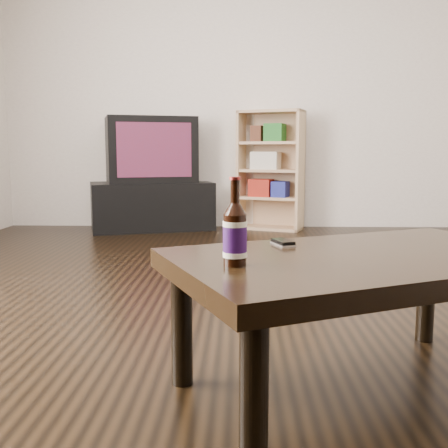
{
  "coord_description": "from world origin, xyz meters",
  "views": [
    {
      "loc": [
        -0.17,
        -2.27,
        0.75
      ],
      "look_at": [
        -0.21,
        -0.86,
        0.56
      ],
      "focal_mm": 42.0,
      "sensor_mm": 36.0,
      "label": 1
    }
  ],
  "objects_px": {
    "tv_stand": "(152,206)",
    "bookshelf": "(271,168)",
    "beer_bottle": "(235,235)",
    "tv": "(151,150)",
    "phone": "(283,243)",
    "coffee_table": "(365,272)"
  },
  "relations": [
    {
      "from": "tv",
      "to": "bookshelf",
      "type": "height_order",
      "value": "bookshelf"
    },
    {
      "from": "tv",
      "to": "coffee_table",
      "type": "xyz_separation_m",
      "value": [
        1.24,
        -3.46,
        -0.39
      ]
    },
    {
      "from": "tv_stand",
      "to": "coffee_table",
      "type": "relative_size",
      "value": 0.84
    },
    {
      "from": "coffee_table",
      "to": "bookshelf",
      "type": "bearing_deg",
      "value": 91.44
    },
    {
      "from": "tv_stand",
      "to": "bookshelf",
      "type": "bearing_deg",
      "value": -14.21
    },
    {
      "from": "tv_stand",
      "to": "tv",
      "type": "distance_m",
      "value": 0.54
    },
    {
      "from": "coffee_table",
      "to": "tv",
      "type": "bearing_deg",
      "value": 109.77
    },
    {
      "from": "coffee_table",
      "to": "beer_bottle",
      "type": "xyz_separation_m",
      "value": [
        -0.4,
        -0.18,
        0.14
      ]
    },
    {
      "from": "coffee_table",
      "to": "phone",
      "type": "distance_m",
      "value": 0.29
    },
    {
      "from": "tv_stand",
      "to": "tv",
      "type": "height_order",
      "value": "tv"
    },
    {
      "from": "tv",
      "to": "beer_bottle",
      "type": "distance_m",
      "value": 3.74
    },
    {
      "from": "tv_stand",
      "to": "phone",
      "type": "xyz_separation_m",
      "value": [
        1.0,
        -3.32,
        0.22
      ]
    },
    {
      "from": "bookshelf",
      "to": "coffee_table",
      "type": "height_order",
      "value": "bookshelf"
    },
    {
      "from": "coffee_table",
      "to": "phone",
      "type": "bearing_deg",
      "value": 149.25
    },
    {
      "from": "tv",
      "to": "phone",
      "type": "distance_m",
      "value": 3.48
    },
    {
      "from": "bookshelf",
      "to": "beer_bottle",
      "type": "xyz_separation_m",
      "value": [
        -0.31,
        -3.7,
        -0.07
      ]
    },
    {
      "from": "bookshelf",
      "to": "phone",
      "type": "relative_size",
      "value": 10.47
    },
    {
      "from": "phone",
      "to": "bookshelf",
      "type": "bearing_deg",
      "value": 66.65
    },
    {
      "from": "tv_stand",
      "to": "beer_bottle",
      "type": "distance_m",
      "value": 3.75
    },
    {
      "from": "tv_stand",
      "to": "bookshelf",
      "type": "xyz_separation_m",
      "value": [
        1.15,
        0.06,
        0.37
      ]
    },
    {
      "from": "coffee_table",
      "to": "phone",
      "type": "xyz_separation_m",
      "value": [
        -0.24,
        0.14,
        0.07
      ]
    },
    {
      "from": "tv",
      "to": "beer_bottle",
      "type": "xyz_separation_m",
      "value": [
        0.84,
        -3.64,
        -0.24
      ]
    }
  ]
}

